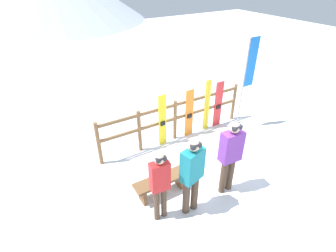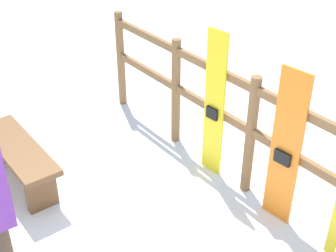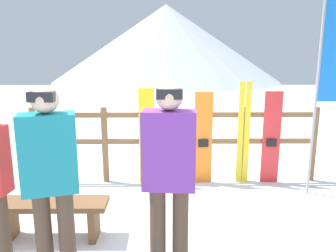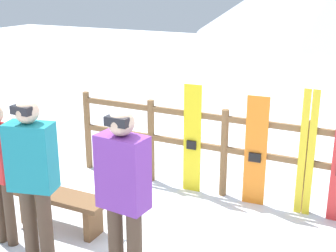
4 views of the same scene
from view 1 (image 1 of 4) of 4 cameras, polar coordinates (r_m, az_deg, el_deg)
name	(u,v)px [view 1 (image 1 of 4)]	position (r m, az deg, el deg)	size (l,w,h in m)	color
ground_plane	(214,174)	(6.69, 10.08, -10.28)	(40.00, 40.00, 0.00)	white
fence	(175,117)	(7.45, 1.55, 1.93)	(4.60, 0.10, 1.23)	brown
bench	(161,183)	(5.91, -1.43, -12.20)	(1.26, 0.36, 0.45)	brown
person_teal	(192,172)	(5.11, 5.23, -9.93)	(0.51, 0.36, 1.79)	#4C3828
person_purple	(230,153)	(5.68, 13.42, -5.76)	(0.48, 0.29, 1.81)	#4C3828
person_red	(160,182)	(5.00, -1.79, -12.04)	(0.38, 0.24, 1.63)	#4C3828
snowboard_yellow	(162,121)	(7.18, -1.22, 1.14)	(0.25, 0.07, 1.54)	yellow
snowboard_orange	(189,114)	(7.62, 4.65, 2.72)	(0.29, 0.07, 1.48)	orange
ski_pair_yellow	(207,106)	(7.94, 8.46, 4.39)	(0.19, 0.02, 1.64)	yellow
snowboard_red	(218,105)	(8.24, 10.87, 4.62)	(0.28, 0.06, 1.49)	red
rental_flag	(248,73)	(7.89, 16.96, 10.96)	(0.40, 0.04, 2.79)	#99999E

